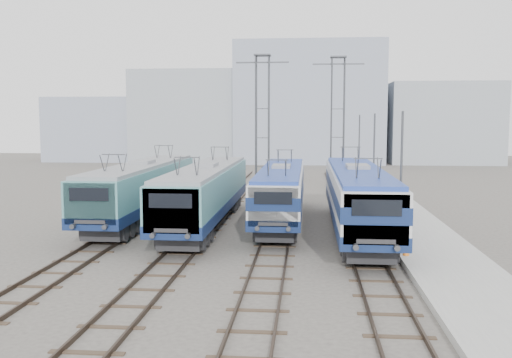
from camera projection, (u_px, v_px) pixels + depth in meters
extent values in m
plane|color=#514C47|center=(226.00, 255.00, 27.78)|extent=(160.00, 160.00, 0.00)
cube|color=#9E9E99|center=(410.00, 225.00, 34.77)|extent=(4.00, 70.00, 0.30)
cube|color=#11224D|center=(143.00, 199.00, 37.15)|extent=(2.90, 18.32, 0.61)
cube|color=teal|center=(143.00, 181.00, 37.02)|extent=(2.85, 18.32, 1.83)
cube|color=teal|center=(92.00, 203.00, 28.32)|extent=(2.62, 0.71, 2.08)
cube|color=gray|center=(143.00, 165.00, 36.91)|extent=(2.62, 17.58, 0.20)
cube|color=#262628|center=(112.00, 228.00, 31.18)|extent=(2.14, 3.66, 0.69)
cube|color=#262628|center=(167.00, 198.00, 43.27)|extent=(2.14, 3.66, 0.69)
cube|color=#11224D|center=(207.00, 204.00, 34.97)|extent=(2.89, 18.27, 0.61)
cube|color=teal|center=(206.00, 185.00, 34.84)|extent=(2.84, 18.27, 1.83)
cube|color=teal|center=(173.00, 210.00, 26.17)|extent=(2.61, 0.71, 2.07)
cube|color=gray|center=(206.00, 168.00, 34.74)|extent=(2.61, 17.54, 0.20)
cube|color=#262628|center=(186.00, 237.00, 29.02)|extent=(2.13, 3.65, 0.69)
cube|color=#262628|center=(222.00, 202.00, 41.08)|extent=(2.13, 3.65, 0.69)
cube|color=#11224D|center=(281.00, 202.00, 36.48)|extent=(2.72, 17.19, 0.57)
cube|color=silver|center=(281.00, 184.00, 36.36)|extent=(2.67, 17.19, 1.72)
cube|color=#11224D|center=(281.00, 185.00, 36.36)|extent=(2.71, 17.21, 0.67)
cube|color=silver|center=(273.00, 206.00, 28.19)|extent=(2.46, 0.67, 1.95)
cube|color=navy|center=(281.00, 169.00, 36.26)|extent=(2.46, 16.50, 0.19)
cube|color=#262628|center=(276.00, 230.00, 30.88)|extent=(2.01, 3.44, 0.64)
cube|color=#262628|center=(285.00, 200.00, 42.23)|extent=(2.01, 3.44, 0.64)
cube|color=#11224D|center=(357.00, 210.00, 32.70)|extent=(2.96, 18.69, 0.62)
cube|color=silver|center=(357.00, 188.00, 32.57)|extent=(2.91, 18.69, 1.87)
cube|color=#11224D|center=(357.00, 189.00, 32.58)|extent=(2.95, 18.71, 0.73)
cube|color=silver|center=(375.00, 218.00, 23.69)|extent=(2.68, 0.73, 2.12)
cube|color=navy|center=(357.00, 170.00, 32.46)|extent=(2.68, 17.95, 0.21)
cube|color=#262628|center=(368.00, 247.00, 26.61)|extent=(2.18, 3.74, 0.70)
cube|color=#262628|center=(349.00, 207.00, 38.95)|extent=(2.18, 3.74, 0.70)
cylinder|color=#3F4247|center=(255.00, 126.00, 48.45)|extent=(0.10, 0.10, 12.00)
cylinder|color=#3F4247|center=(268.00, 126.00, 48.35)|extent=(0.10, 0.10, 12.00)
cylinder|color=#3F4247|center=(257.00, 126.00, 49.54)|extent=(0.10, 0.10, 12.00)
cylinder|color=#3F4247|center=(269.00, 126.00, 49.44)|extent=(0.10, 0.10, 12.00)
cube|color=#3F4247|center=(262.00, 62.00, 48.38)|extent=(4.50, 0.12, 0.12)
cylinder|color=#3F4247|center=(331.00, 126.00, 49.84)|extent=(0.10, 0.10, 12.00)
cylinder|color=#3F4247|center=(344.00, 126.00, 49.74)|extent=(0.10, 0.10, 12.00)
cylinder|color=#3F4247|center=(331.00, 126.00, 50.93)|extent=(0.10, 0.10, 12.00)
cylinder|color=#3F4247|center=(343.00, 126.00, 50.83)|extent=(0.10, 0.10, 12.00)
cube|color=#3F4247|center=(338.00, 64.00, 49.77)|extent=(4.50, 0.12, 0.12)
cylinder|color=#3F4247|center=(401.00, 181.00, 28.62)|extent=(0.12, 0.12, 7.00)
cylinder|color=#3F4247|center=(374.00, 163.00, 40.50)|extent=(0.12, 0.12, 7.00)
cylinder|color=#3F4247|center=(359.00, 153.00, 52.39)|extent=(0.12, 0.12, 7.00)
cone|color=orange|center=(406.00, 249.00, 26.44)|extent=(0.30, 0.30, 0.55)
cube|color=#8F98A0|center=(194.00, 117.00, 89.73)|extent=(18.00, 12.00, 14.00)
cube|color=#8A93A7|center=(309.00, 104.00, 87.89)|extent=(22.00, 14.00, 18.00)
cube|color=#8F98A0|center=(441.00, 123.00, 86.38)|extent=(16.00, 12.00, 12.00)
cube|color=#8A93A7|center=(96.00, 129.00, 91.39)|extent=(14.00, 10.00, 10.00)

